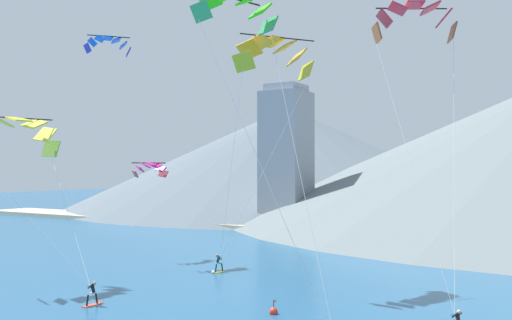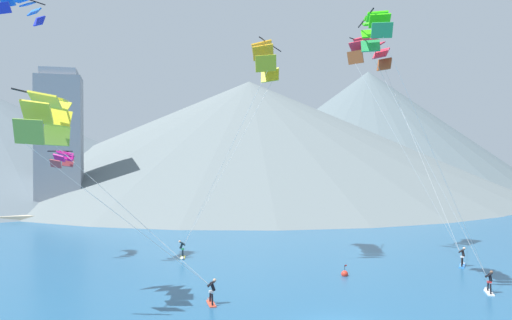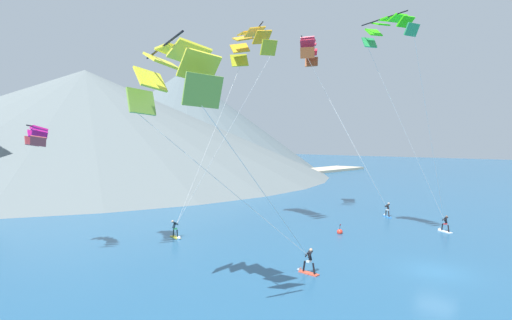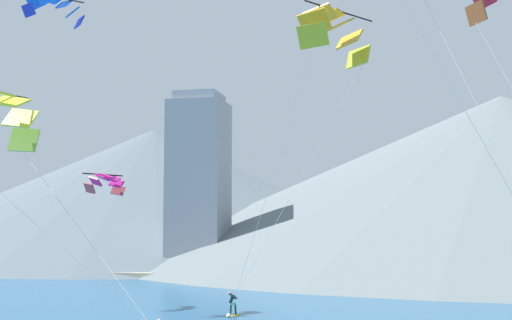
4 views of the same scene
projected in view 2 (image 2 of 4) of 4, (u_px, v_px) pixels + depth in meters
name	position (u px, v px, depth m)	size (l,w,h in m)	color
kitesurfer_near_lead	(182.00, 253.00, 46.73)	(0.71, 1.78, 1.73)	yellow
kitesurfer_near_trail	(463.00, 260.00, 43.57)	(1.46, 1.56, 1.77)	#337FDB
kitesurfer_mid_center	(489.00, 286.00, 35.28)	(1.17, 1.72, 1.70)	white
kitesurfer_far_left	(211.00, 295.00, 32.73)	(0.62, 1.74, 1.76)	#E54C33
parafoil_kite_near_lead	(265.00, 58.00, 46.03)	(9.56, 7.33, 18.66)	gold
parafoil_kite_near_trail	(370.00, 51.00, 49.66)	(7.41, 10.12, 19.89)	#974B25
parafoil_kite_mid_center	(376.00, 29.00, 35.38)	(8.87, 5.57, 18.35)	#2F9E58
parafoil_kite_far_left	(49.00, 114.00, 30.89)	(11.39, 7.03, 12.25)	#81AE3F
parafoil_kite_distant_high_outer	(21.00, 6.00, 42.46)	(3.35, 4.58, 1.92)	#1D2BBD
parafoil_kite_distant_low_drift	(64.00, 157.00, 46.52)	(2.06, 4.25, 1.64)	#A63F42
race_marker_buoy	(345.00, 274.00, 40.05)	(0.56, 0.56, 1.02)	red
shoreline_strip	(194.00, 209.00, 83.76)	(180.00, 10.00, 0.70)	beige
shore_building_harbour_front	(205.00, 192.00, 86.58)	(9.58, 5.96, 5.99)	#B7AD9E
shore_building_promenade_mid	(343.00, 190.00, 92.29)	(8.93, 4.77, 5.84)	#A89E8E
shore_building_quay_east	(387.00, 190.00, 96.88)	(5.55, 5.33, 5.08)	#B7AD9E
highrise_tower	(60.00, 143.00, 81.59)	(7.00, 7.00, 23.48)	gray
mountain_peak_central_summit	(368.00, 129.00, 142.92)	(91.07, 91.07, 33.11)	slate
mountain_peak_east_shoulder	(249.00, 136.00, 127.85)	(129.86, 129.86, 28.13)	slate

